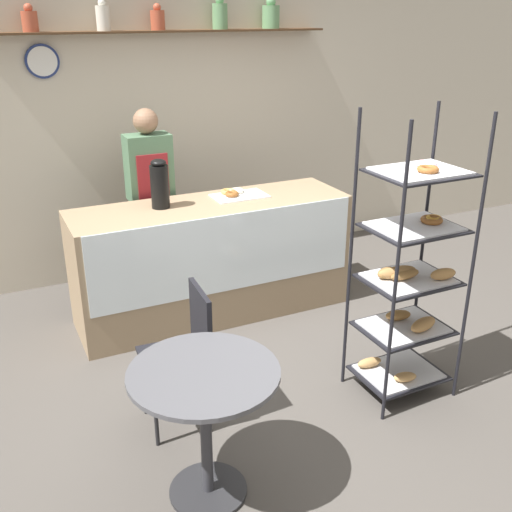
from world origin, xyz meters
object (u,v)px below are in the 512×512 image
Objects in this scene: pastry_rack at (409,279)px; person_worker at (151,198)px; coffee_carafe at (160,184)px; cafe_chair at (187,343)px; cafe_table at (205,402)px; donut_tray_counter at (236,194)px.

person_worker is (-1.04, 2.06, 0.10)m from pastry_rack.
pastry_rack is 1.98m from coffee_carafe.
pastry_rack reaches higher than cafe_chair.
coffee_carafe is at bearing 78.27° from cafe_table.
person_worker reaches higher than cafe_table.
donut_tray_counter is at bearing -35.02° from person_worker.
person_worker is at bearing 83.99° from coffee_carafe.
donut_tray_counter reaches higher than cafe_chair.
cafe_table is 2.00× the size of coffee_carafe.
person_worker is 1.84m from cafe_chair.
coffee_carafe is at bearing 123.94° from pastry_rack.
donut_tray_counter is at bearing 62.10° from cafe_table.
pastry_rack is 2.46× the size of cafe_table.
person_worker is 1.87× the size of cafe_chair.
person_worker reaches higher than donut_tray_counter.
donut_tray_counter is (1.04, 1.97, 0.41)m from cafe_table.
person_worker is 0.51m from coffee_carafe.
person_worker is at bearing 173.18° from cafe_chair.
pastry_rack is at bearing -63.18° from person_worker.
cafe_chair is 2.33× the size of coffee_carafe.
coffee_carafe reaches higher than cafe_table.
pastry_rack is at bearing -74.73° from donut_tray_counter.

